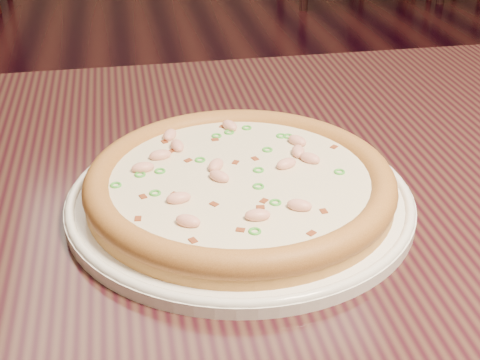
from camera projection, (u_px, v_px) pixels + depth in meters
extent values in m
cube|color=black|center=(334.00, 187.00, 0.77)|extent=(1.20, 0.80, 0.04)
cylinder|color=white|center=(240.00, 200.00, 0.70)|extent=(0.36, 0.36, 0.01)
torus|color=white|center=(240.00, 195.00, 0.69)|extent=(0.36, 0.36, 0.01)
cylinder|color=#BA8D42|center=(240.00, 188.00, 0.69)|extent=(0.32, 0.32, 0.02)
torus|color=#B47A3E|center=(240.00, 180.00, 0.69)|extent=(0.32, 0.32, 0.03)
cylinder|color=#ECE9C5|center=(240.00, 178.00, 0.68)|extent=(0.27, 0.27, 0.00)
ellipsoid|color=#F2B29E|center=(160.00, 155.00, 0.72)|extent=(0.03, 0.02, 0.01)
ellipsoid|color=#F2B29E|center=(298.00, 151.00, 0.72)|extent=(0.02, 0.03, 0.01)
ellipsoid|color=#F2B29E|center=(219.00, 176.00, 0.67)|extent=(0.03, 0.03, 0.01)
ellipsoid|color=#F2B29E|center=(258.00, 215.00, 0.61)|extent=(0.02, 0.02, 0.01)
ellipsoid|color=#F2B29E|center=(286.00, 164.00, 0.70)|extent=(0.03, 0.02, 0.01)
ellipsoid|color=#F2B29E|center=(170.00, 135.00, 0.76)|extent=(0.02, 0.03, 0.01)
ellipsoid|color=#F2B29E|center=(216.00, 165.00, 0.70)|extent=(0.02, 0.03, 0.01)
ellipsoid|color=#F2B29E|center=(188.00, 221.00, 0.60)|extent=(0.03, 0.02, 0.01)
ellipsoid|color=#F2B29E|center=(297.00, 141.00, 0.75)|extent=(0.03, 0.03, 0.01)
ellipsoid|color=#F2B29E|center=(143.00, 168.00, 0.69)|extent=(0.03, 0.02, 0.01)
ellipsoid|color=#F2B29E|center=(299.00, 205.00, 0.63)|extent=(0.03, 0.02, 0.01)
ellipsoid|color=#F2B29E|center=(310.00, 158.00, 0.71)|extent=(0.03, 0.03, 0.01)
ellipsoid|color=#F2B29E|center=(179.00, 198.00, 0.64)|extent=(0.03, 0.02, 0.01)
ellipsoid|color=#F2B29E|center=(230.00, 126.00, 0.78)|extent=(0.02, 0.03, 0.01)
ellipsoid|color=#F2B29E|center=(177.00, 146.00, 0.74)|extent=(0.02, 0.03, 0.01)
cube|color=maroon|center=(255.00, 159.00, 0.72)|extent=(0.01, 0.01, 0.00)
cube|color=maroon|center=(215.00, 140.00, 0.76)|extent=(0.01, 0.01, 0.00)
cube|color=maroon|center=(165.00, 142.00, 0.75)|extent=(0.01, 0.01, 0.00)
cube|color=maroon|center=(334.00, 148.00, 0.74)|extent=(0.01, 0.01, 0.00)
cube|color=maroon|center=(193.00, 241.00, 0.58)|extent=(0.01, 0.01, 0.00)
cube|color=maroon|center=(172.00, 152.00, 0.73)|extent=(0.01, 0.01, 0.00)
cube|color=maroon|center=(188.00, 161.00, 0.71)|extent=(0.01, 0.01, 0.00)
cube|color=maroon|center=(264.00, 202.00, 0.64)|extent=(0.01, 0.01, 0.00)
cube|color=maroon|center=(260.00, 208.00, 0.63)|extent=(0.01, 0.01, 0.00)
cube|color=maroon|center=(324.00, 212.00, 0.62)|extent=(0.01, 0.01, 0.00)
cube|color=maroon|center=(138.00, 219.00, 0.61)|extent=(0.01, 0.01, 0.00)
cube|color=maroon|center=(236.00, 163.00, 0.71)|extent=(0.01, 0.01, 0.00)
cube|color=maroon|center=(143.00, 197.00, 0.65)|extent=(0.01, 0.01, 0.00)
cube|color=maroon|center=(175.00, 195.00, 0.65)|extent=(0.01, 0.01, 0.00)
cube|color=maroon|center=(214.00, 205.00, 0.63)|extent=(0.01, 0.01, 0.00)
cube|color=maroon|center=(223.00, 127.00, 0.79)|extent=(0.01, 0.01, 0.00)
cube|color=maroon|center=(311.00, 234.00, 0.59)|extent=(0.01, 0.01, 0.00)
cube|color=maroon|center=(240.00, 231.00, 0.60)|extent=(0.01, 0.01, 0.00)
torus|color=green|center=(200.00, 160.00, 0.71)|extent=(0.02, 0.02, 0.00)
torus|color=green|center=(267.00, 150.00, 0.73)|extent=(0.02, 0.02, 0.00)
torus|color=green|center=(116.00, 185.00, 0.67)|extent=(0.01, 0.01, 0.00)
torus|color=green|center=(160.00, 171.00, 0.69)|extent=(0.01, 0.01, 0.00)
torus|color=green|center=(339.00, 172.00, 0.69)|extent=(0.02, 0.02, 0.00)
torus|color=green|center=(255.00, 231.00, 0.59)|extent=(0.01, 0.01, 0.00)
torus|color=green|center=(155.00, 193.00, 0.65)|extent=(0.02, 0.02, 0.00)
torus|color=green|center=(281.00, 136.00, 0.76)|extent=(0.02, 0.02, 0.00)
torus|color=green|center=(288.00, 136.00, 0.76)|extent=(0.02, 0.02, 0.00)
torus|color=green|center=(229.00, 132.00, 0.77)|extent=(0.02, 0.02, 0.00)
torus|color=green|center=(140.00, 175.00, 0.68)|extent=(0.02, 0.02, 0.00)
torus|color=green|center=(275.00, 203.00, 0.64)|extent=(0.01, 0.01, 0.00)
torus|color=green|center=(258.00, 186.00, 0.66)|extent=(0.02, 0.02, 0.00)
torus|color=green|center=(217.00, 136.00, 0.76)|extent=(0.01, 0.01, 0.00)
torus|color=green|center=(258.00, 170.00, 0.69)|extent=(0.01, 0.01, 0.00)
torus|color=green|center=(247.00, 128.00, 0.78)|extent=(0.02, 0.02, 0.00)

